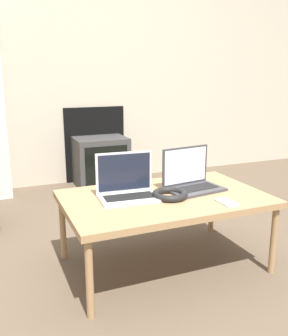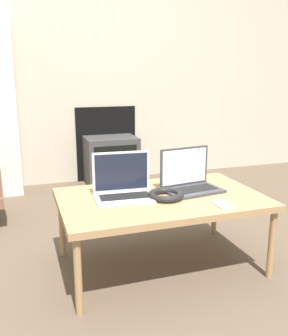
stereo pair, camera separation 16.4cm
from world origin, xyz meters
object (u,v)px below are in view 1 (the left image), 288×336
object	(u,v)px
headphones	(170,194)
tv	(101,161)
laptop_left	(127,187)
phone	(227,202)
laptop_right	(191,179)

from	to	relation	value
headphones	tv	bearing A→B (deg)	86.05
laptop_left	tv	bearing A→B (deg)	82.92
headphones	laptop_left	bearing A→B (deg)	155.33
phone	tv	xyz separation A→B (m)	(-0.12, 1.97, -0.19)
laptop_left	headphones	distance (m)	0.24
laptop_left	laptop_right	xyz separation A→B (m)	(0.40, -0.00, 0.00)
headphones	tv	world-z (taller)	tv
laptop_right	headphones	size ratio (longest dim) A/B	1.76
laptop_left	tv	world-z (taller)	laptop_left
headphones	tv	size ratio (longest dim) A/B	0.39
headphones	tv	distance (m)	1.79
laptop_left	phone	world-z (taller)	laptop_left
headphones	laptop_right	bearing A→B (deg)	27.45
laptop_left	headphones	xyz separation A→B (m)	(0.21, -0.10, -0.04)
headphones	phone	world-z (taller)	headphones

